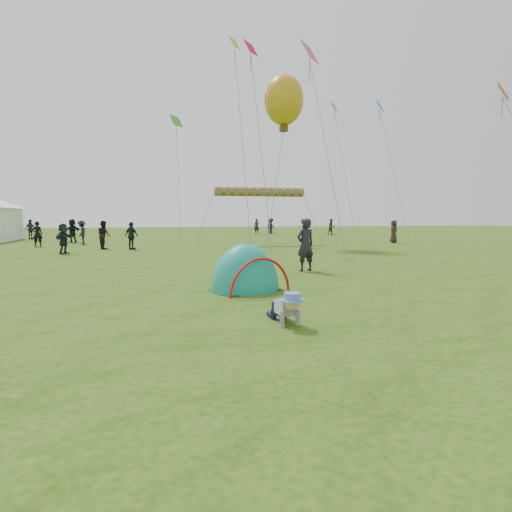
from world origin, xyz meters
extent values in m
plane|color=#1E4609|center=(0.00, 0.00, 0.00)|extent=(140.00, 140.00, 0.00)
ellipsoid|color=#0B7A7E|center=(-0.41, 2.91, 0.00)|extent=(2.36, 2.18, 2.46)
imported|color=black|center=(2.42, 6.10, 0.94)|extent=(0.77, 0.59, 1.88)
imported|color=black|center=(-10.55, 21.19, 0.83)|extent=(0.65, 0.46, 1.65)
imported|color=#3E3529|center=(15.00, 32.58, 0.86)|extent=(0.87, 0.70, 1.72)
imported|color=black|center=(-4.38, 17.32, 0.82)|extent=(0.99, 0.93, 1.64)
imported|color=black|center=(-8.16, 22.82, 0.84)|extent=(0.63, 1.09, 1.69)
imported|color=#2D201C|center=(14.18, 19.34, 0.84)|extent=(0.86, 0.98, 1.69)
imported|color=black|center=(-9.27, 25.18, 0.89)|extent=(1.38, 1.64, 1.77)
imported|color=black|center=(6.04, 16.24, 0.90)|extent=(0.72, 0.78, 1.80)
imported|color=black|center=(-6.03, 18.09, 0.86)|extent=(0.97, 1.04, 1.72)
imported|color=#2C3C45|center=(-13.82, 30.84, 0.87)|extent=(0.87, 1.09, 1.74)
imported|color=black|center=(9.48, 37.01, 0.90)|extent=(1.02, 1.32, 1.79)
imported|color=#3C2E2D|center=(9.51, 37.56, 0.81)|extent=(0.94, 0.81, 1.62)
imported|color=black|center=(-7.64, 15.32, 0.80)|extent=(1.01, 1.55, 1.60)
imported|color=black|center=(7.83, 37.24, 0.87)|extent=(0.76, 0.69, 1.74)
cylinder|color=red|center=(4.14, 20.27, 3.69)|extent=(6.36, 0.64, 0.64)
plane|color=red|center=(2.76, 16.82, 11.90)|extent=(1.06, 1.06, 0.87)
plane|color=#F0510D|center=(14.31, 10.14, 8.23)|extent=(1.08, 1.08, 0.88)
plane|color=gold|center=(2.20, 19.15, 13.07)|extent=(0.91, 0.91, 0.74)
plane|color=green|center=(-1.22, 29.94, 10.45)|extent=(1.24, 1.24, 1.01)
plane|color=blue|center=(15.94, 24.99, 11.54)|extent=(1.15, 1.15, 0.94)
plane|color=#CF4E6B|center=(5.29, 13.67, 10.68)|extent=(1.36, 1.36, 1.11)
plane|color=orange|center=(13.26, 28.48, 12.17)|extent=(1.07, 1.07, 0.87)
camera|label=1|loc=(-2.47, -7.33, 1.94)|focal=28.00mm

